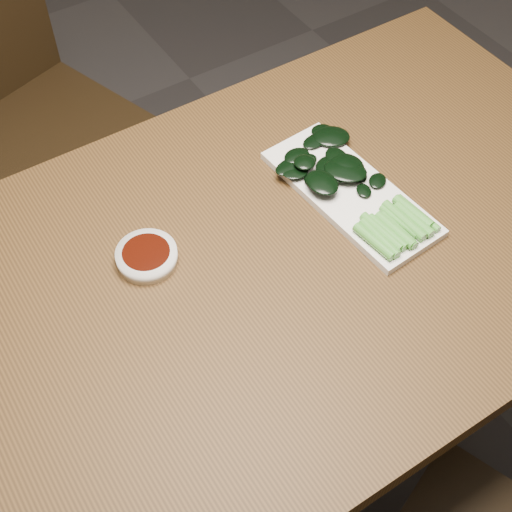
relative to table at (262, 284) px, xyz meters
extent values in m
plane|color=#302D2D|center=(0.00, 0.00, -0.68)|extent=(6.00, 6.00, 0.00)
cube|color=#462D14|center=(0.00, 0.00, 0.05)|extent=(1.40, 0.80, 0.04)
cylinder|color=#462D14|center=(0.64, 0.34, -0.32)|extent=(0.05, 0.05, 0.71)
cube|color=black|center=(-0.12, 0.81, -0.25)|extent=(0.57, 0.57, 0.04)
cylinder|color=black|center=(-0.24, 0.56, -0.47)|extent=(0.04, 0.04, 0.41)
cylinder|color=black|center=(0.13, 0.69, -0.47)|extent=(0.04, 0.04, 0.41)
cylinder|color=black|center=(0.01, 1.06, -0.47)|extent=(0.04, 0.04, 0.41)
cylinder|color=black|center=(0.17, -0.37, -0.47)|extent=(0.04, 0.04, 0.41)
cylinder|color=white|center=(-0.16, 0.10, 0.08)|extent=(0.10, 0.10, 0.02)
cylinder|color=#370D05|center=(-0.16, 0.10, 0.09)|extent=(0.08, 0.08, 0.00)
cube|color=white|center=(0.20, 0.03, 0.08)|extent=(0.16, 0.34, 0.01)
cylinder|color=#50A238|center=(0.16, -0.08, 0.09)|extent=(0.03, 0.09, 0.02)
cylinder|color=#50A238|center=(0.17, -0.08, 0.09)|extent=(0.02, 0.09, 0.02)
cylinder|color=#50A238|center=(0.18, -0.07, 0.09)|extent=(0.02, 0.09, 0.02)
cylinder|color=#50A238|center=(0.19, -0.08, 0.09)|extent=(0.02, 0.08, 0.02)
cylinder|color=#50A238|center=(0.20, -0.08, 0.09)|extent=(0.02, 0.08, 0.02)
cylinder|color=#50A238|center=(0.21, -0.09, 0.09)|extent=(0.02, 0.08, 0.02)
cylinder|color=#50A238|center=(0.22, -0.07, 0.09)|extent=(0.02, 0.08, 0.01)
cylinder|color=#50A238|center=(0.23, -0.07, 0.09)|extent=(0.02, 0.09, 0.02)
cylinder|color=#50A238|center=(0.25, -0.08, 0.09)|extent=(0.02, 0.08, 0.02)
cylinder|color=#50A238|center=(0.26, -0.07, 0.09)|extent=(0.03, 0.08, 0.02)
cylinder|color=#50A238|center=(0.26, -0.07, 0.09)|extent=(0.02, 0.09, 0.01)
ellipsoid|color=black|center=(0.17, 0.14, 0.10)|extent=(0.05, 0.04, 0.01)
ellipsoid|color=black|center=(0.22, 0.07, 0.10)|extent=(0.07, 0.08, 0.01)
ellipsoid|color=black|center=(0.21, 0.06, 0.10)|extent=(0.09, 0.09, 0.01)
ellipsoid|color=black|center=(0.23, 0.06, 0.09)|extent=(0.04, 0.06, 0.01)
ellipsoid|color=black|center=(0.21, 0.08, 0.10)|extent=(0.07, 0.07, 0.01)
ellipsoid|color=black|center=(0.22, 0.16, 0.09)|extent=(0.06, 0.04, 0.01)
ellipsoid|color=black|center=(0.17, 0.08, 0.09)|extent=(0.06, 0.07, 0.01)
ellipsoid|color=black|center=(0.14, 0.11, 0.10)|extent=(0.06, 0.05, 0.01)
ellipsoid|color=black|center=(0.25, 0.16, 0.09)|extent=(0.09, 0.08, 0.01)
ellipsoid|color=black|center=(0.16, 0.06, 0.10)|extent=(0.05, 0.07, 0.01)
ellipsoid|color=black|center=(0.16, 0.12, 0.11)|extent=(0.05, 0.05, 0.01)
ellipsoid|color=black|center=(0.22, 0.10, 0.10)|extent=(0.05, 0.06, 0.01)
ellipsoid|color=black|center=(0.25, 0.18, 0.09)|extent=(0.05, 0.05, 0.01)
ellipsoid|color=black|center=(0.16, 0.13, 0.09)|extent=(0.08, 0.05, 0.01)
ellipsoid|color=black|center=(0.25, 0.02, 0.09)|extent=(0.05, 0.05, 0.01)
ellipsoid|color=black|center=(0.23, 0.05, 0.09)|extent=(0.04, 0.04, 0.01)
ellipsoid|color=black|center=(0.23, 0.05, 0.09)|extent=(0.04, 0.03, 0.01)
ellipsoid|color=black|center=(0.22, 0.02, 0.09)|extent=(0.04, 0.04, 0.01)
camera|label=1|loc=(-0.39, -0.59, 0.98)|focal=50.00mm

